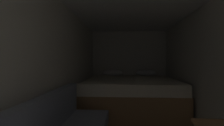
{
  "coord_description": "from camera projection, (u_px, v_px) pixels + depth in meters",
  "views": [
    {
      "loc": [
        -0.18,
        -0.31,
        1.17
      ],
      "look_at": [
        -0.37,
        2.68,
        1.13
      ],
      "focal_mm": 27.3,
      "sensor_mm": 36.0,
      "label": 1
    }
  ],
  "objects": [
    {
      "name": "wall_back",
      "position": [
        129.0,
        66.0,
        5.15
      ],
      "size": [
        2.3,
        0.05,
        2.06
      ],
      "primitive_type": "cube",
      "color": "silver",
      "rests_on": "ground"
    },
    {
      "name": "wall_right",
      "position": [
        218.0,
        71.0,
        2.33
      ],
      "size": [
        0.05,
        5.44,
        2.06
      ],
      "primitive_type": "cube",
      "color": "silver",
      "rests_on": "ground"
    },
    {
      "name": "bed",
      "position": [
        130.0,
        94.0,
        4.05
      ],
      "size": [
        2.08,
        2.09,
        0.93
      ],
      "color": "#9E7247",
      "rests_on": "ground"
    },
    {
      "name": "wall_left",
      "position": [
        58.0,
        70.0,
        2.48
      ],
      "size": [
        0.05,
        5.44,
        2.06
      ],
      "primitive_type": "cube",
      "color": "silver",
      "rests_on": "ground"
    }
  ]
}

